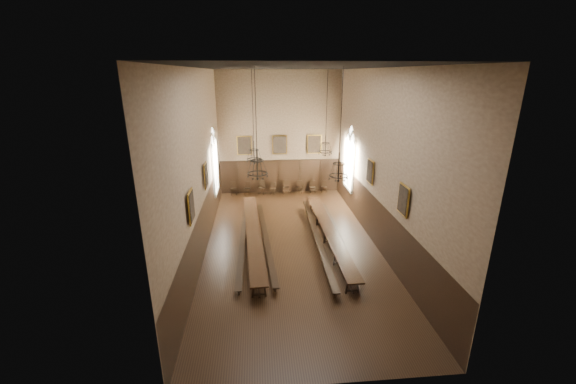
{
  "coord_description": "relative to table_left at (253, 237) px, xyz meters",
  "views": [
    {
      "loc": [
        -1.71,
        -16.94,
        8.76
      ],
      "look_at": [
        -0.04,
        1.5,
        2.5
      ],
      "focal_mm": 22.0,
      "sensor_mm": 36.0,
      "label": 1
    }
  ],
  "objects": [
    {
      "name": "portrait_right_0",
      "position": [
        6.4,
        0.76,
        3.29
      ],
      "size": [
        0.12,
        1.0,
        1.3
      ],
      "color": "#AE8229",
      "rests_on": "wall_right"
    },
    {
      "name": "chandelier_back_left",
      "position": [
        0.17,
        1.85,
        4.17
      ],
      "size": [
        0.82,
        0.82,
        4.9
      ],
      "color": "black",
      "rests_on": "ceiling"
    },
    {
      "name": "wall_right",
      "position": [
        6.53,
        -0.24,
        4.09
      ],
      "size": [
        0.02,
        18.0,
        9.0
      ],
      "primitive_type": "cube",
      "color": "#81694F",
      "rests_on": "ground"
    },
    {
      "name": "portrait_left_1",
      "position": [
        -2.36,
        -3.74,
        3.29
      ],
      "size": [
        0.12,
        1.0,
        1.3
      ],
      "color": "#AE8229",
      "rests_on": "wall_left"
    },
    {
      "name": "ceiling",
      "position": [
        2.02,
        -0.24,
        8.6
      ],
      "size": [
        9.0,
        18.0,
        0.02
      ],
      "primitive_type": "cube",
      "color": "black",
      "rests_on": "ground"
    },
    {
      "name": "chair_3",
      "position": [
        1.45,
        8.26,
        -0.14
      ],
      "size": [
        0.49,
        0.49,
        0.89
      ],
      "rotation": [
        0.0,
        0.0,
        -0.3
      ],
      "color": "black",
      "rests_on": "floor"
    },
    {
      "name": "bench_left_inner",
      "position": [
        0.67,
        0.03,
        -0.13
      ],
      "size": [
        0.85,
        9.75,
        0.44
      ],
      "rotation": [
        0.0,
        0.0,
        0.06
      ],
      "color": "black",
      "rests_on": "floor"
    },
    {
      "name": "window_left",
      "position": [
        -2.41,
        5.26,
        2.99
      ],
      "size": [
        0.2,
        2.2,
        4.6
      ],
      "primitive_type": null,
      "color": "white",
      "rests_on": "wall_left"
    },
    {
      "name": "floor",
      "position": [
        2.02,
        -0.24,
        -0.42
      ],
      "size": [
        9.0,
        18.0,
        0.02
      ],
      "primitive_type": "cube",
      "color": "black",
      "rests_on": "ground"
    },
    {
      "name": "bench_left_outer",
      "position": [
        -0.57,
        -0.29,
        -0.15
      ],
      "size": [
        0.33,
        9.2,
        0.41
      ],
      "rotation": [
        0.0,
        0.0,
        -0.01
      ],
      "color": "black",
      "rests_on": "floor"
    },
    {
      "name": "chandelier_front_left",
      "position": [
        0.32,
        -2.79,
        4.61
      ],
      "size": [
        0.86,
        0.86,
        4.42
      ],
      "color": "black",
      "rests_on": "ceiling"
    },
    {
      "name": "portrait_left_0",
      "position": [
        -2.36,
        0.76,
        3.29
      ],
      "size": [
        0.12,
        1.0,
        1.3
      ],
      "color": "#AE8229",
      "rests_on": "wall_left"
    },
    {
      "name": "table_left",
      "position": [
        0.0,
        0.0,
        0.0
      ],
      "size": [
        1.28,
        10.58,
        0.82
      ],
      "rotation": [
        0.0,
        0.0,
        0.05
      ],
      "color": "black",
      "rests_on": "floor"
    },
    {
      "name": "portrait_back_1",
      "position": [
        2.02,
        8.64,
        3.29
      ],
      "size": [
        1.1,
        0.12,
        1.4
      ],
      "color": "#AE8229",
      "rests_on": "wall_back"
    },
    {
      "name": "window_right",
      "position": [
        6.45,
        5.26,
        2.99
      ],
      "size": [
        0.2,
        2.2,
        4.6
      ],
      "primitive_type": null,
      "color": "white",
      "rests_on": "wall_right"
    },
    {
      "name": "wall_front",
      "position": [
        2.02,
        -9.25,
        4.09
      ],
      "size": [
        9.0,
        0.02,
        9.0
      ],
      "primitive_type": "cube",
      "color": "#81694F",
      "rests_on": "ground"
    },
    {
      "name": "chandelier_front_right",
      "position": [
        3.82,
        -2.69,
        4.42
      ],
      "size": [
        0.83,
        0.83,
        4.63
      ],
      "color": "black",
      "rests_on": "ceiling"
    },
    {
      "name": "chair_6",
      "position": [
        4.52,
        8.35,
        -0.13
      ],
      "size": [
        0.42,
        0.42,
        0.93
      ],
      "rotation": [
        0.0,
        0.0,
        0.02
      ],
      "color": "black",
      "rests_on": "floor"
    },
    {
      "name": "chair_4",
      "position": [
        2.47,
        8.35,
        -0.1
      ],
      "size": [
        0.46,
        0.46,
        1.03
      ],
      "rotation": [
        0.0,
        0.0,
        0.02
      ],
      "color": "black",
      "rests_on": "floor"
    },
    {
      "name": "chair_2",
      "position": [
        0.62,
        8.36,
        -0.1
      ],
      "size": [
        0.57,
        0.57,
        1.03
      ],
      "rotation": [
        0.0,
        0.0,
        -0.31
      ],
      "color": "black",
      "rests_on": "floor"
    },
    {
      "name": "portrait_back_2",
      "position": [
        4.62,
        8.64,
        3.29
      ],
      "size": [
        1.1,
        0.12,
        1.4
      ],
      "color": "#AE8229",
      "rests_on": "wall_back"
    },
    {
      "name": "chair_1",
      "position": [
        -0.48,
        8.38,
        -0.12
      ],
      "size": [
        0.55,
        0.55,
        0.98
      ],
      "rotation": [
        0.0,
        0.0,
        -0.34
      ],
      "color": "black",
      "rests_on": "floor"
    },
    {
      "name": "portrait_right_1",
      "position": [
        6.4,
        -3.74,
        3.29
      ],
      "size": [
        0.12,
        1.0,
        1.3
      ],
      "color": "#AE8229",
      "rests_on": "wall_right"
    },
    {
      "name": "chair_0",
      "position": [
        -1.51,
        8.38,
        -0.11
      ],
      "size": [
        0.47,
        0.47,
        0.98
      ],
      "rotation": [
        0.0,
        0.0,
        0.09
      ],
      "color": "black",
      "rests_on": "floor"
    },
    {
      "name": "chandelier_back_right",
      "position": [
        4.17,
        2.15,
        4.46
      ],
      "size": [
        0.76,
        0.76,
        4.6
      ],
      "color": "black",
      "rests_on": "ceiling"
    },
    {
      "name": "bench_right_outer",
      "position": [
        4.58,
        -0.02,
        -0.14
      ],
      "size": [
        0.48,
        9.4,
        0.42
      ],
      "rotation": [
        0.0,
        0.0,
        -0.02
      ],
      "color": "black",
      "rests_on": "floor"
    },
    {
      "name": "table_right",
      "position": [
        4.07,
        -0.21,
        -0.01
      ],
      "size": [
        0.83,
        10.25,
        0.8
      ],
      "rotation": [
        0.0,
        0.0,
        0.01
      ],
      "color": "black",
      "rests_on": "floor"
    },
    {
      "name": "portrait_back_0",
      "position": [
        -0.58,
        8.64,
        3.29
      ],
      "size": [
        1.1,
        0.12,
        1.4
      ],
      "color": "#AE8229",
      "rests_on": "wall_back"
    },
    {
      "name": "wall_back",
      "position": [
        2.02,
        8.77,
        4.09
      ],
      "size": [
        9.0,
        0.02,
        9.0
      ],
      "primitive_type": "cube",
      "color": "#81694F",
      "rests_on": "ground"
    },
    {
      "name": "wall_left",
      "position": [
        -2.49,
        -0.24,
        4.09
      ],
      "size": [
        0.02,
        18.0,
        9.0
      ],
      "primitive_type": "cube",
      "color": "#81694F",
      "rests_on": "ground"
    },
    {
      "name": "chair_7",
      "position": [
        5.41,
        8.36,
        -0.14
      ],
      "size": [
        0.45,
        0.45,
        0.9
      ],
      "rotation": [
        0.0,
        0.0,
        -0.14
      ],
      "color": "black",
      "rests_on": "floor"
    },
    {
      "name": "chair_5",
      "position": [
        3.49,
        8.29,
        -0.13
      ],
      "size": [
        0.47,
        0.47,
        0.95
      ],
      "rotation": [
        0.0,
        0.0,
        -0.13
      ],
      "color": "black",
      "rests_on": "floor"
    },
    {
      "name": "wainscot_panelling",
      "position": [
        2.02,
        -0.24,
        0.84
      ],
      "size": [
        9.0,
        18.0,
        2.5
      ],
      "primitive_type": null,
      "color": "black",
      "rests_on": "floor"
    },
    {
      "name": "bench_right_inner",
      "position": [
        3.42,
        -0.15,
        -0.11
      ],
      "size": [
        0.54,
        10.65,
        0.48
      ],
      "rotation": [
        0.0,
        0.0,
        -0.02
      ],
      "color": "black",
      "rests_on": "floor"
    }
  ]
}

